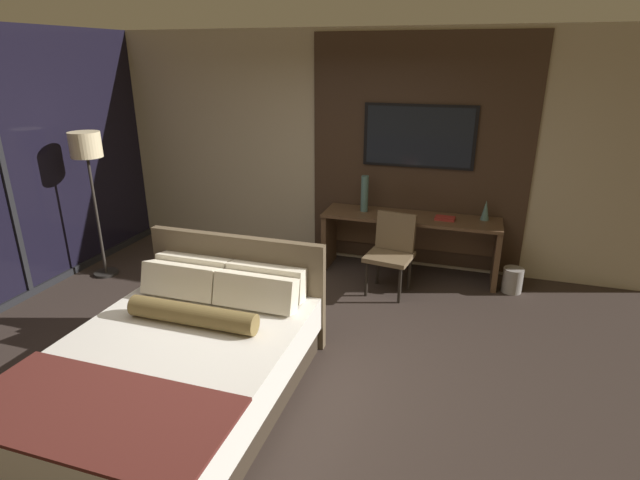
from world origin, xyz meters
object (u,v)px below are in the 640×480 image
object	(u,v)px
vase_short	(486,210)
vase_tall	(365,194)
tv	(419,136)
waste_bin	(512,280)
desk	(410,233)
desk_chair	(392,247)
floor_lamp	(87,157)
book	(445,218)
bed	(178,364)

from	to	relation	value
vase_short	vase_tall	bearing A→B (deg)	-176.53
tv	waste_bin	size ratio (longest dim) A/B	4.58
desk	desk_chair	bearing A→B (deg)	-102.58
vase_tall	desk_chair	bearing A→B (deg)	-50.26
floor_lamp	vase_tall	size ratio (longest dim) A/B	3.95
vase_tall	book	size ratio (longest dim) A/B	1.90
desk	vase_short	xyz separation A→B (m)	(0.82, 0.08, 0.34)
desk_chair	floor_lamp	bearing A→B (deg)	-161.15
desk	tv	xyz separation A→B (m)	(0.00, 0.22, 1.11)
waste_bin	vase_tall	bearing A→B (deg)	174.31
desk_chair	tv	bearing A→B (deg)	89.25
waste_bin	desk_chair	bearing A→B (deg)	-164.55
bed	waste_bin	world-z (taller)	bed
vase_short	book	size ratio (longest dim) A/B	1.00
desk	book	bearing A→B (deg)	-7.59
floor_lamp	vase_tall	world-z (taller)	floor_lamp
desk	vase_tall	world-z (taller)	vase_tall
desk_chair	floor_lamp	xyz separation A→B (m)	(-3.36, -0.63, 0.91)
floor_lamp	desk	bearing A→B (deg)	18.56
desk_chair	vase_short	bearing A→B (deg)	41.67
desk	floor_lamp	bearing A→B (deg)	-161.44
desk	book	world-z (taller)	book
desk_chair	book	xyz separation A→B (m)	(0.51, 0.49, 0.23)
bed	tv	bearing A→B (deg)	67.34
vase_tall	vase_short	distance (m)	1.39
desk	desk_chair	distance (m)	0.56
vase_short	waste_bin	world-z (taller)	vase_short
bed	book	xyz separation A→B (m)	(1.70, 2.88, 0.44)
desk_chair	book	world-z (taller)	desk_chair
desk_chair	vase_short	world-z (taller)	vase_short
vase_tall	book	world-z (taller)	vase_tall
desk	tv	distance (m)	1.13
vase_short	book	bearing A→B (deg)	-163.32
vase_tall	book	xyz separation A→B (m)	(0.96, -0.04, -0.20)
bed	vase_short	world-z (taller)	bed
bed	waste_bin	size ratio (longest dim) A/B	8.13
bed	waste_bin	bearing A→B (deg)	47.72
vase_short	waste_bin	bearing A→B (deg)	-35.27
waste_bin	floor_lamp	bearing A→B (deg)	-168.06
bed	desk_chair	bearing A→B (deg)	63.45
floor_lamp	tv	bearing A→B (deg)	21.73
vase_tall	waste_bin	xyz separation A→B (m)	(1.75, -0.17, -0.81)
tv	waste_bin	distance (m)	1.94
book	tv	bearing A→B (deg)	145.28
book	waste_bin	distance (m)	1.01
bed	tv	size ratio (longest dim) A/B	1.77
bed	vase_tall	xyz separation A→B (m)	(0.75, 2.93, 0.64)
tv	vase_tall	size ratio (longest dim) A/B	2.97
floor_lamp	vase_short	size ratio (longest dim) A/B	7.46
tv	floor_lamp	distance (m)	3.75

